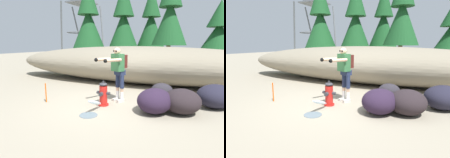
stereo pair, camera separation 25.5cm
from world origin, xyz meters
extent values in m
cube|color=gray|center=(0.00, 0.00, -0.02)|extent=(56.00, 56.00, 0.04)
ellipsoid|color=gray|center=(0.00, 3.64, 0.84)|extent=(13.57, 3.20, 1.67)
cylinder|color=red|center=(-0.04, -0.07, 0.02)|extent=(0.31, 0.31, 0.04)
cylinder|color=red|center=(-0.04, -0.07, 0.31)|extent=(0.23, 0.23, 0.54)
ellipsoid|color=#333338|center=(-0.04, -0.07, 0.63)|extent=(0.24, 0.24, 0.10)
cylinder|color=#333338|center=(-0.04, -0.07, 0.71)|extent=(0.06, 0.06, 0.05)
cylinder|color=#333338|center=(-0.20, -0.07, 0.38)|extent=(0.09, 0.09, 0.09)
cylinder|color=#333338|center=(0.12, -0.07, 0.38)|extent=(0.09, 0.09, 0.09)
cylinder|color=#333338|center=(-0.04, -0.23, 0.38)|extent=(0.11, 0.09, 0.11)
ellipsoid|color=silver|center=(-0.04, -0.59, 0.24)|extent=(0.10, 0.76, 0.37)
cylinder|color=slate|center=(-0.04, -0.95, 0.01)|extent=(0.46, 0.46, 0.01)
cube|color=beige|center=(0.32, 0.40, 0.04)|extent=(0.21, 0.28, 0.09)
cylinder|color=white|center=(0.34, 0.46, 0.21)|extent=(0.10, 0.10, 0.24)
cylinder|color=#DBAD89|center=(0.34, 0.46, 0.38)|extent=(0.10, 0.10, 0.11)
cylinder|color=#232D4C|center=(0.34, 0.46, 0.66)|extent=(0.13, 0.13, 0.44)
cube|color=beige|center=(0.14, 0.50, 0.04)|extent=(0.21, 0.28, 0.09)
cylinder|color=white|center=(0.17, 0.55, 0.21)|extent=(0.10, 0.10, 0.24)
cylinder|color=#DBAD89|center=(0.17, 0.55, 0.38)|extent=(0.10, 0.10, 0.11)
cylinder|color=#232D4C|center=(0.17, 0.55, 0.66)|extent=(0.13, 0.13, 0.44)
cube|color=#232D4C|center=(0.25, 0.50, 0.92)|extent=(0.38, 0.32, 0.16)
cube|color=#336B3D|center=(0.21, 0.42, 1.24)|extent=(0.43, 0.38, 0.52)
cube|color=#511E19|center=(0.30, 0.60, 1.26)|extent=(0.32, 0.27, 0.40)
sphere|color=#DBAD89|center=(0.20, 0.40, 1.58)|extent=(0.20, 0.20, 0.20)
cube|color=black|center=(0.16, 0.33, 1.58)|extent=(0.14, 0.09, 0.04)
cylinder|color=#DBAD89|center=(0.24, -0.01, 1.34)|extent=(0.35, 0.56, 0.09)
sphere|color=black|center=(0.11, -0.25, 1.34)|extent=(0.11, 0.11, 0.11)
cylinder|color=#DBAD89|center=(-0.15, 0.19, 1.34)|extent=(0.35, 0.56, 0.09)
sphere|color=black|center=(-0.28, -0.05, 1.34)|extent=(0.11, 0.11, 0.11)
ellipsoid|color=black|center=(2.12, 0.15, 0.32)|extent=(1.26, 1.27, 0.65)
ellipsoid|color=#21202F|center=(2.98, 1.01, 0.33)|extent=(1.45, 1.46, 0.67)
ellipsoid|color=#2A262D|center=(1.41, 1.46, 0.24)|extent=(0.94, 0.92, 0.49)
ellipsoid|color=#281B2F|center=(1.46, -0.09, 0.32)|extent=(1.02, 1.12, 0.65)
cylinder|color=#47331E|center=(-5.72, 9.05, 0.68)|extent=(0.32, 0.32, 1.36)
cone|color=#194C23|center=(-5.72, 9.05, 2.97)|extent=(2.64, 2.64, 3.22)
cylinder|color=#47331E|center=(-3.11, 10.18, 0.58)|extent=(0.32, 0.32, 1.17)
cone|color=#194C23|center=(-3.11, 10.18, 2.82)|extent=(2.63, 2.63, 3.31)
cylinder|color=#47331E|center=(-1.20, 11.78, 0.69)|extent=(0.29, 0.29, 1.38)
cone|color=#194C23|center=(-1.20, 11.78, 2.93)|extent=(2.41, 2.41, 3.11)
cone|color=#194C23|center=(-1.20, 11.78, 5.26)|extent=(1.57, 1.57, 2.59)
cylinder|color=#47331E|center=(0.67, 8.83, 0.83)|extent=(0.28, 0.28, 1.66)
cone|color=#194C23|center=(0.67, 8.83, 3.17)|extent=(2.33, 2.33, 3.01)
cylinder|color=#47331E|center=(3.86, 10.95, 0.54)|extent=(0.32, 0.32, 1.08)
cylinder|color=slate|center=(-7.03, 14.34, 2.88)|extent=(1.08, 1.08, 5.80)
cylinder|color=slate|center=(-10.11, 14.34, 2.88)|extent=(1.08, 1.08, 5.80)
cylinder|color=slate|center=(-7.03, 11.27, 2.88)|extent=(1.08, 1.08, 5.80)
cylinder|color=slate|center=(-10.11, 11.27, 2.88)|extent=(1.08, 1.08, 5.80)
torus|color=slate|center=(-8.57, 12.80, 2.88)|extent=(3.30, 3.30, 0.10)
cube|color=slate|center=(-8.57, 12.80, 5.83)|extent=(2.46, 2.46, 0.12)
cylinder|color=#E55914|center=(-1.80, -0.50, 0.30)|extent=(0.04, 0.04, 0.60)
camera|label=1|loc=(2.32, -4.97, 1.82)|focal=30.71mm
camera|label=2|loc=(2.55, -4.87, 1.82)|focal=30.71mm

